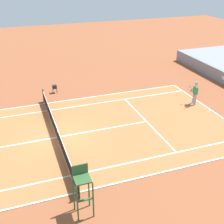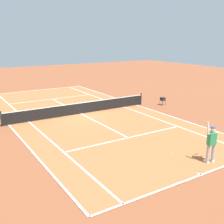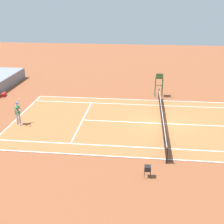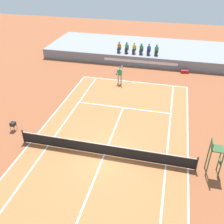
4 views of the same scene
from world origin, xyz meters
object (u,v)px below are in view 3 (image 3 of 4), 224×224
(ball_hopper, at_px, (148,168))
(tennis_ball, at_px, (43,121))
(umpire_chair, at_px, (159,82))
(equipment_bag, at_px, (4,95))
(tennis_player, at_px, (18,113))

(ball_hopper, bearing_deg, tennis_ball, 50.43)
(umpire_chair, bearing_deg, equipment_bag, 95.81)
(umpire_chair, relative_size, ball_hopper, 3.49)
(tennis_ball, xyz_separation_m, umpire_chair, (7.32, -9.56, 1.52))
(equipment_bag, bearing_deg, tennis_ball, -133.39)
(umpire_chair, distance_m, equipment_bag, 15.77)
(tennis_ball, distance_m, equipment_bag, 8.35)
(umpire_chair, relative_size, equipment_bag, 2.59)
(equipment_bag, distance_m, ball_hopper, 19.24)
(umpire_chair, distance_m, ball_hopper, 14.35)
(tennis_ball, distance_m, umpire_chair, 12.14)
(tennis_player, xyz_separation_m, equipment_bag, (6.58, 4.41, -0.83))
(umpire_chair, bearing_deg, ball_hopper, 175.35)
(tennis_ball, bearing_deg, tennis_player, 117.00)
(tennis_ball, bearing_deg, equipment_bag, 46.61)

